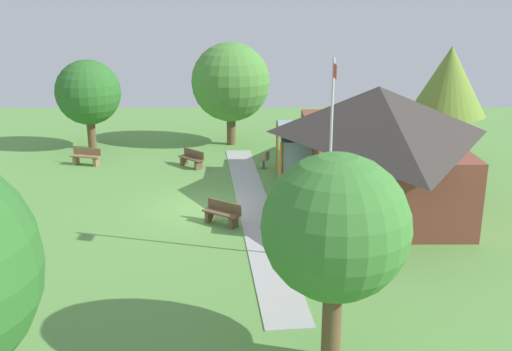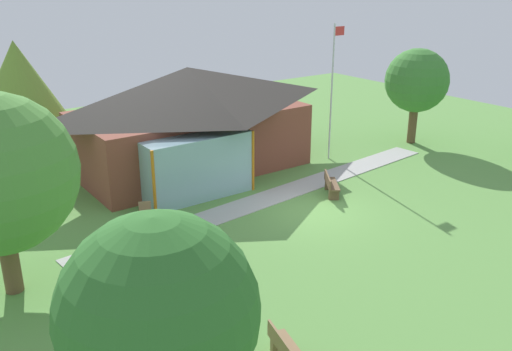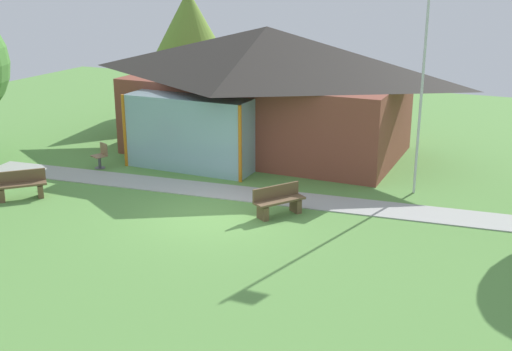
# 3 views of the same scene
# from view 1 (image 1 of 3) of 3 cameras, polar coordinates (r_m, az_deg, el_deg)

# --- Properties ---
(ground_plane) EXTENTS (44.00, 44.00, 0.00)m
(ground_plane) POSITION_cam_1_polar(r_m,az_deg,el_deg) (23.56, -4.70, -3.12)
(ground_plane) COLOR #609947
(pavilion) EXTENTS (10.83, 7.10, 4.63)m
(pavilion) POSITION_cam_1_polar(r_m,az_deg,el_deg) (24.53, 11.11, 3.32)
(pavilion) COLOR brown
(pavilion) RESTS_ON ground_plane
(footpath) EXTENTS (18.09, 3.09, 0.03)m
(footpath) POSITION_cam_1_polar(r_m,az_deg,el_deg) (23.48, -0.15, -3.09)
(footpath) COLOR #ADADA8
(footpath) RESTS_ON ground_plane
(flagpole) EXTENTS (0.64, 0.08, 6.36)m
(flagpole) POSITION_cam_1_polar(r_m,az_deg,el_deg) (17.92, 7.20, 2.01)
(flagpole) COLOR silver
(flagpole) RESTS_ON ground_plane
(bench_mid_left) EXTENTS (1.38, 1.37, 0.84)m
(bench_mid_left) POSITION_cam_1_polar(r_m,az_deg,el_deg) (29.11, -6.20, 1.60)
(bench_mid_left) COLOR brown
(bench_mid_left) RESTS_ON ground_plane
(bench_rear_near_path) EXTENTS (1.21, 1.49, 0.84)m
(bench_rear_near_path) POSITION_cam_1_polar(r_m,az_deg,el_deg) (21.74, -3.28, -3.70)
(bench_rear_near_path) COLOR brown
(bench_rear_near_path) RESTS_ON ground_plane
(bench_front_left) EXTENTS (0.78, 1.56, 0.84)m
(bench_front_left) POSITION_cam_1_polar(r_m,az_deg,el_deg) (30.50, -16.05, 1.73)
(bench_front_left) COLOR olive
(bench_front_left) RESTS_ON ground_plane
(patio_chair_west) EXTENTS (0.58, 0.58, 0.86)m
(patio_chair_west) POSITION_cam_1_polar(r_m,az_deg,el_deg) (28.70, 0.86, 1.50)
(patio_chair_west) COLOR #8C6B4C
(patio_chair_west) RESTS_ON ground_plane
(tree_west_hedge) EXTENTS (4.33, 4.33, 5.69)m
(tree_west_hedge) POSITION_cam_1_polar(r_m,az_deg,el_deg) (32.90, -2.46, 8.98)
(tree_west_hedge) COLOR brown
(tree_west_hedge) RESTS_ON ground_plane
(tree_east_hedge) EXTENTS (3.24, 3.24, 4.93)m
(tree_east_hedge) POSITION_cam_1_polar(r_m,az_deg,el_deg) (12.86, 7.68, -5.04)
(tree_east_hedge) COLOR brown
(tree_east_hedge) RESTS_ON ground_plane
(tree_behind_pavilion_left) EXTENTS (3.78, 3.78, 5.74)m
(tree_behind_pavilion_left) POSITION_cam_1_polar(r_m,az_deg,el_deg) (31.05, 18.13, 8.63)
(tree_behind_pavilion_left) COLOR brown
(tree_behind_pavilion_left) RESTS_ON ground_plane
(tree_lawn_corner) EXTENTS (3.48, 3.48, 4.85)m
(tree_lawn_corner) POSITION_cam_1_polar(r_m,az_deg,el_deg) (33.23, -15.88, 7.70)
(tree_lawn_corner) COLOR brown
(tree_lawn_corner) RESTS_ON ground_plane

